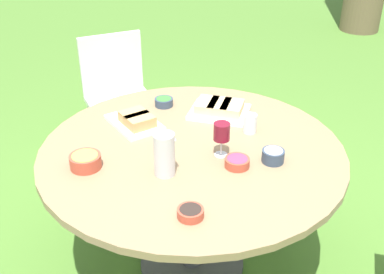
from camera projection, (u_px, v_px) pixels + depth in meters
ground_plane at (192, 263)px, 2.62m from camera, size 40.00×40.00×0.00m
dining_table at (192, 166)px, 2.31m from camera, size 1.43×1.43×0.73m
chair_far_back at (118, 90)px, 3.35m from camera, size 0.57×0.56×0.89m
water_pitcher at (164, 154)px, 2.03m from camera, size 0.10×0.09×0.19m
wine_glass at (222, 133)px, 2.15m from camera, size 0.07×0.07×0.16m
platter_bread_main at (136, 121)px, 2.43m from camera, size 0.33×0.36×0.07m
platter_charcuterie at (219, 109)px, 2.55m from camera, size 0.36×0.32×0.07m
bowl_fries at (85, 161)px, 2.10m from camera, size 0.14×0.14×0.06m
bowl_salad at (164, 102)px, 2.64m from camera, size 0.10×0.10×0.04m
bowl_olives at (190, 212)px, 1.81m from camera, size 0.10×0.10×0.04m
bowl_dip_red at (237, 162)px, 2.11m from camera, size 0.11×0.11×0.04m
bowl_dip_cream at (273, 155)px, 2.14m from camera, size 0.10×0.10×0.06m
cup_water_near at (250, 123)px, 2.37m from camera, size 0.07×0.07×0.10m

